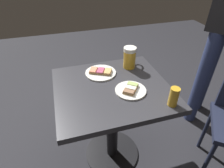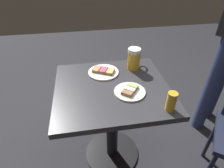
% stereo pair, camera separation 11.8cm
% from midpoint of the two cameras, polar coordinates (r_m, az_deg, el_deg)
% --- Properties ---
extents(ground_plane, '(6.00, 6.00, 0.00)m').
position_cam_midpoint_polar(ground_plane, '(1.71, 2.11, -20.21)').
color(ground_plane, '#28282D').
extents(cafe_table, '(0.66, 0.72, 0.70)m').
position_cam_midpoint_polar(cafe_table, '(1.30, 2.62, -6.80)').
color(cafe_table, black).
rests_on(cafe_table, ground_plane).
extents(plate_near, '(0.19, 0.19, 0.03)m').
position_cam_midpoint_polar(plate_near, '(1.15, 8.36, -2.28)').
color(plate_near, white).
rests_on(plate_near, cafe_table).
extents(plate_far, '(0.22, 0.22, 0.03)m').
position_cam_midpoint_polar(plate_far, '(1.32, -0.06, 3.71)').
color(plate_far, white).
rests_on(plate_far, cafe_table).
extents(beer_mug, '(0.12, 0.12, 0.16)m').
position_cam_midpoint_polar(beer_mug, '(1.36, 9.26, 7.55)').
color(beer_mug, gold).
rests_on(beer_mug, cafe_table).
extents(beer_glass_small, '(0.05, 0.05, 0.11)m').
position_cam_midpoint_polar(beer_glass_small, '(1.06, 20.70, -5.18)').
color(beer_glass_small, gold).
rests_on(beer_glass_small, cafe_table).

